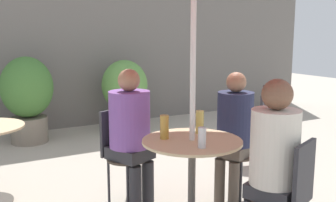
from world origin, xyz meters
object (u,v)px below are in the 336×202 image
(cafe_table_near, at_px, (192,162))
(seated_person_0, at_px, (273,154))
(beer_glass_0, at_px, (200,122))
(potted_plant_1, at_px, (125,89))
(bistro_chair_2, at_px, (120,147))
(seated_person_2, at_px, (131,127))
(beer_glass_2, at_px, (202,138))
(bistro_chair_3, at_px, (276,111))
(beer_glass_1, at_px, (164,127))
(bistro_chair_0, at_px, (291,191))
(bistro_chair_4, at_px, (255,123))
(seated_person_1, at_px, (234,126))
(potted_plant_0, at_px, (27,95))
(bistro_chair_1, at_px, (241,144))

(cafe_table_near, relative_size, seated_person_0, 0.62)
(cafe_table_near, bearing_deg, beer_glass_0, 41.66)
(cafe_table_near, distance_m, potted_plant_1, 3.45)
(beer_glass_0, bearing_deg, bistro_chair_2, 128.59)
(seated_person_2, height_order, beer_glass_2, seated_person_2)
(bistro_chair_3, distance_m, seated_person_2, 2.55)
(cafe_table_near, distance_m, beer_glass_0, 0.36)
(beer_glass_0, relative_size, beer_glass_1, 1.01)
(bistro_chair_2, relative_size, beer_glass_0, 4.51)
(bistro_chair_0, distance_m, beer_glass_1, 1.06)
(bistro_chair_4, distance_m, seated_person_2, 1.76)
(bistro_chair_4, relative_size, seated_person_1, 0.71)
(bistro_chair_0, height_order, bistro_chair_2, same)
(cafe_table_near, relative_size, beer_glass_0, 4.11)
(bistro_chair_0, bearing_deg, potted_plant_1, -119.53)
(bistro_chair_0, bearing_deg, bistro_chair_2, -90.00)
(cafe_table_near, xyz_separation_m, potted_plant_0, (-0.73, 3.28, 0.14))
(bistro_chair_0, height_order, beer_glass_1, beer_glass_1)
(cafe_table_near, bearing_deg, seated_person_2, 112.80)
(bistro_chair_2, height_order, potted_plant_0, potted_plant_0)
(cafe_table_near, xyz_separation_m, seated_person_2, (-0.26, 0.62, 0.18))
(beer_glass_1, bearing_deg, beer_glass_0, 2.42)
(bistro_chair_0, xyz_separation_m, beer_glass_1, (-0.49, 0.88, 0.31))
(potted_plant_0, bearing_deg, seated_person_0, -75.78)
(cafe_table_near, distance_m, beer_glass_1, 0.35)
(bistro_chair_2, xyz_separation_m, potted_plant_0, (-0.41, 2.53, 0.17))
(bistro_chair_4, relative_size, potted_plant_1, 0.77)
(seated_person_2, bearing_deg, potted_plant_1, 46.04)
(bistro_chair_1, bearing_deg, bistro_chair_4, 108.68)
(bistro_chair_2, bearing_deg, cafe_table_near, -90.00)
(beer_glass_0, distance_m, beer_glass_2, 0.42)
(beer_glass_1, bearing_deg, seated_person_1, 9.09)
(bistro_chair_1, bearing_deg, potted_plant_1, 156.25)
(seated_person_0, bearing_deg, bistro_chair_4, -150.29)
(seated_person_0, xyz_separation_m, seated_person_1, (0.36, 0.88, -0.03))
(beer_glass_2, bearing_deg, bistro_chair_2, 105.35)
(seated_person_2, bearing_deg, seated_person_0, -90.00)
(bistro_chair_3, bearing_deg, potted_plant_1, 141.82)
(seated_person_1, height_order, seated_person_2, seated_person_2)
(potted_plant_0, bearing_deg, beer_glass_1, -80.09)
(bistro_chair_0, relative_size, beer_glass_1, 4.57)
(bistro_chair_3, relative_size, seated_person_0, 0.69)
(bistro_chair_2, distance_m, beer_glass_2, 1.04)
(bistro_chair_2, height_order, beer_glass_2, beer_glass_2)
(cafe_table_near, relative_size, beer_glass_2, 5.19)
(bistro_chair_4, xyz_separation_m, beer_glass_1, (-1.64, -0.81, 0.31))
(bistro_chair_1, height_order, seated_person_2, seated_person_2)
(cafe_table_near, distance_m, seated_person_1, 0.69)
(seated_person_0, bearing_deg, seated_person_2, -90.00)
(bistro_chair_4, height_order, seated_person_2, seated_person_2)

